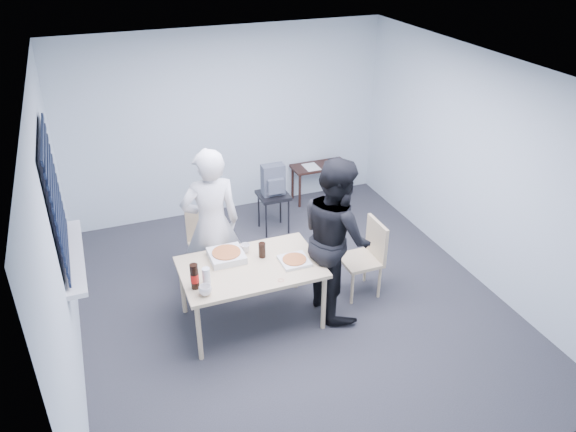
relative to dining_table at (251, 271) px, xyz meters
name	(u,v)px	position (x,y,z in m)	size (l,w,h in m)	color
room	(59,207)	(-1.70, 0.51, 0.81)	(5.00, 5.00, 5.00)	#2B2B30
dining_table	(251,271)	(0.00, 0.00, 0.00)	(1.43, 0.90, 0.69)	beige
chair_far	(206,238)	(-0.23, 1.01, -0.12)	(0.42, 0.42, 0.89)	beige
chair_right	(367,253)	(1.38, 0.05, -0.12)	(0.42, 0.42, 0.89)	beige
person_white	(211,225)	(-0.24, 0.64, 0.25)	(0.65, 0.42, 1.77)	silver
person_black	(336,237)	(0.92, -0.08, 0.25)	(0.86, 0.47, 1.77)	black
side_table	(320,170)	(1.83, 2.39, -0.16)	(0.84, 0.37, 0.56)	black
stool	(273,201)	(0.86, 1.74, -0.19)	(0.40, 0.40, 0.55)	black
backpack	(273,180)	(0.86, 1.73, 0.12)	(0.30, 0.22, 0.42)	slate
pizza_box_a	(226,255)	(-0.19, 0.21, 0.10)	(0.35, 0.35, 0.09)	silver
pizza_box_b	(294,261)	(0.44, -0.10, 0.08)	(0.29, 0.29, 0.04)	silver
mug_a	(205,290)	(-0.54, -0.31, 0.11)	(0.12, 0.12, 0.10)	white
mug_b	(245,248)	(0.03, 0.27, 0.11)	(0.10, 0.10, 0.09)	white
cola_glass	(262,250)	(0.17, 0.12, 0.14)	(0.07, 0.07, 0.17)	black
soda_bottle	(195,277)	(-0.61, -0.17, 0.19)	(0.08, 0.08, 0.27)	black
plastic_cups	(206,276)	(-0.49, -0.16, 0.15)	(0.08, 0.08, 0.18)	silver
rubber_band	(281,280)	(0.20, -0.35, 0.06)	(0.06, 0.06, 0.00)	red
papers	(311,167)	(1.68, 2.37, -0.07)	(0.21, 0.29, 0.00)	white
black_box	(334,161)	(2.05, 2.39, -0.05)	(0.14, 0.10, 0.06)	black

